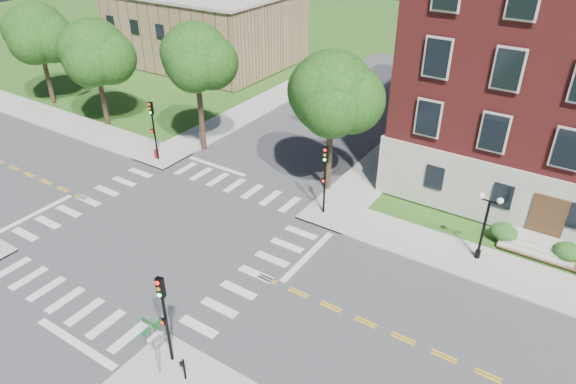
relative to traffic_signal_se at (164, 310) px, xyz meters
The scene contains 19 objects.
ground 10.86m from the traffic_signal_se, 137.12° to the left, with size 160.00×160.00×0.00m, color #2A5718.
road_ew 10.86m from the traffic_signal_se, 137.12° to the left, with size 90.00×12.00×0.01m, color #3D3D3F.
road_ns 10.86m from the traffic_signal_se, 137.12° to the left, with size 12.00×90.00×0.01m, color #3D3D3F.
sidewalk_ne 23.95m from the traffic_signal_se, 70.91° to the left, with size 34.00×34.00×0.12m.
sidewalk_nw 32.28m from the traffic_signal_se, 135.69° to the left, with size 34.00×34.00×0.12m.
crosswalk_east 7.76m from the traffic_signal_se, 93.32° to the left, with size 2.20×10.20×0.02m, color silver, non-canonical shape.
stop_bar_east 10.63m from the traffic_signal_se, 83.26° to the left, with size 0.40×5.50×0.00m, color silver.
secondary_building 47.45m from the traffic_signal_se, 128.62° to the left, with size 20.40×15.40×8.30m.
tree_a 37.81m from the traffic_signal_se, 152.25° to the left, with size 5.77×5.77×9.69m.
tree_b 29.90m from the traffic_signal_se, 145.36° to the left, with size 5.75×5.75×9.35m.
tree_c 22.68m from the traffic_signal_se, 127.33° to the left, with size 5.15×5.15×10.22m.
tree_d 18.09m from the traffic_signal_se, 95.51° to the left, with size 5.55×5.55×9.93m.
traffic_signal_se is the anchor object (origin of this frame).
traffic_signal_ne 14.55m from the traffic_signal_se, 91.28° to the left, with size 0.36×0.42×4.80m.
traffic_signal_nw 20.73m from the traffic_signal_se, 137.10° to the left, with size 0.34×0.38×4.80m.
twin_lamp_west 18.03m from the traffic_signal_se, 57.79° to the left, with size 1.36×0.36×4.23m.
street_sign_pole 1.22m from the traffic_signal_se, 84.49° to the right, with size 1.10×1.10×3.10m.
push_button_post 2.74m from the traffic_signal_se, 20.92° to the right, with size 0.14×0.21×1.20m.
fire_hydrant 21.21m from the traffic_signal_se, 137.44° to the left, with size 0.35×0.35×0.75m.
Camera 1 is at (20.94, -17.79, 18.73)m, focal length 32.00 mm.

